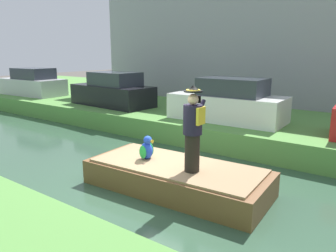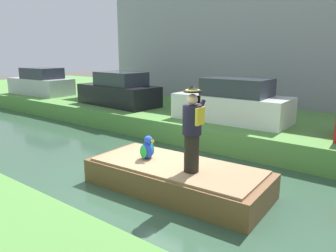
% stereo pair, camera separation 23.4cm
% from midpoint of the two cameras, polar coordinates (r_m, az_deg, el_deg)
% --- Properties ---
extents(ground_plane, '(80.00, 80.00, 0.00)m').
position_cam_midpoint_polar(ground_plane, '(8.06, -1.53, -10.55)').
color(ground_plane, '#4C4742').
extents(canal_water, '(5.76, 48.00, 0.10)m').
position_cam_midpoint_polar(canal_water, '(8.04, -1.54, -10.22)').
color(canal_water, '#33513D').
rests_on(canal_water, ground).
extents(grass_bank_far, '(11.86, 48.00, 0.84)m').
position_cam_midpoint_polar(grass_bank_far, '(15.52, 19.51, 1.81)').
color(grass_bank_far, '#568E42').
rests_on(grass_bank_far, ground).
extents(boat, '(2.00, 4.28, 0.61)m').
position_cam_midpoint_polar(boat, '(7.54, 2.36, -8.96)').
color(boat, brown).
rests_on(boat, canal_water).
extents(person_pirate, '(0.61, 0.42, 1.85)m').
position_cam_midpoint_polar(person_pirate, '(6.76, 5.29, -0.61)').
color(person_pirate, black).
rests_on(person_pirate, boat).
extents(parrot_plush, '(0.36, 0.35, 0.57)m').
position_cam_midpoint_polar(parrot_plush, '(7.75, -2.79, -4.02)').
color(parrot_plush, blue).
rests_on(parrot_plush, boat).
extents(parked_car_white, '(1.75, 4.02, 1.50)m').
position_cam_midpoint_polar(parked_car_white, '(11.57, 11.86, 3.97)').
color(parked_car_white, white).
rests_on(parked_car_white, grass_bank_far).
extents(parked_car_dark, '(2.00, 4.12, 1.50)m').
position_cam_midpoint_polar(parked_car_dark, '(14.92, -8.21, 6.08)').
color(parked_car_dark, black).
rests_on(parked_car_dark, grass_bank_far).
extents(parked_car_silver, '(1.88, 4.07, 1.50)m').
position_cam_midpoint_polar(parked_car_silver, '(19.95, -21.12, 7.05)').
color(parked_car_silver, '#B7B7BC').
rests_on(parked_car_silver, grass_bank_far).
extents(building_row, '(6.06, 16.34, 6.12)m').
position_cam_midpoint_polar(building_row, '(18.22, 17.99, 14.48)').
color(building_row, '#93939E').
rests_on(building_row, grass_bank_far).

